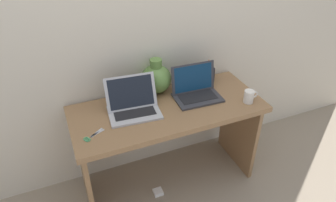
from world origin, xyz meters
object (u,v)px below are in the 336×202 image
laptop_right (195,88)px  power_brick (158,192)px  pen_cup (210,75)px  laptop_left (133,103)px  green_vase (156,78)px  scissors (91,137)px  coffee_mug (249,96)px

laptop_right → power_brick: 0.87m
pen_cup → laptop_left: bearing=-167.5°
laptop_left → green_vase: bearing=36.2°
pen_cup → laptop_right: bearing=-144.3°
laptop_left → pen_cup: size_ratio=1.94×
scissors → green_vase: bearing=31.5°
laptop_left → power_brick: 0.80m
laptop_left → power_brick: size_ratio=5.18×
green_vase → scissors: green_vase is taller
laptop_right → power_brick: (-0.37, -0.16, -0.78)m
laptop_right → coffee_mug: size_ratio=3.11×
laptop_right → green_vase: green_vase is taller
laptop_right → scissors: (-0.80, -0.18, -0.06)m
laptop_left → scissors: 0.37m
laptop_left → pen_cup: bearing=12.5°
green_vase → scissors: size_ratio=1.89×
green_vase → scissors: 0.67m
green_vase → laptop_right: bearing=-34.4°
laptop_left → coffee_mug: size_ratio=3.32×
laptop_right → scissors: laptop_right is taller
pen_cup → power_brick: (-0.57, -0.31, -0.77)m
laptop_left → laptop_right: (0.48, 0.01, 0.00)m
power_brick → scissors: bearing=-178.0°
coffee_mug → scissors: 1.12m
laptop_right → coffee_mug: 0.38m
laptop_right → coffee_mug: bearing=-35.3°
green_vase → coffee_mug: size_ratio=2.41×
scissors → power_brick: 0.84m
scissors → power_brick: size_ratio=2.00×
laptop_right → scissors: 0.82m
power_brick → pen_cup: bearing=28.4°
laptop_left → scissors: bearing=-152.2°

